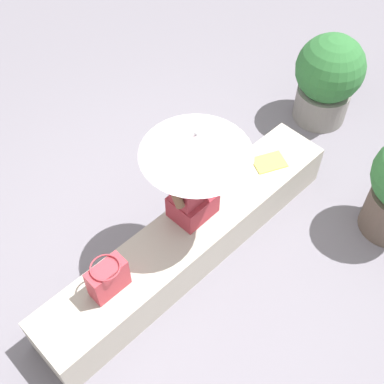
{
  "coord_description": "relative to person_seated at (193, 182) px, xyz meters",
  "views": [
    {
      "loc": [
        1.61,
        1.65,
        3.7
      ],
      "look_at": [
        -0.05,
        -0.04,
        0.76
      ],
      "focal_mm": 46.88,
      "sensor_mm": 36.0,
      "label": 1
    }
  ],
  "objects": [
    {
      "name": "ground_plane",
      "position": [
        0.1,
        0.08,
        -0.79
      ],
      "size": [
        14.0,
        14.0,
        0.0
      ],
      "primitive_type": "plane",
      "color": "slate"
    },
    {
      "name": "stone_bench",
      "position": [
        0.1,
        0.08,
        -0.59
      ],
      "size": [
        2.89,
        0.5,
        0.41
      ],
      "primitive_type": "cube",
      "color": "#A8A093",
      "rests_on": "ground"
    },
    {
      "name": "person_seated",
      "position": [
        0.0,
        0.0,
        0.0
      ],
      "size": [
        0.47,
        0.29,
        0.9
      ],
      "color": "#992D38",
      "rests_on": "stone_bench"
    },
    {
      "name": "parasol",
      "position": [
        0.04,
        0.07,
        0.49
      ],
      "size": [
        0.8,
        0.8,
        1.0
      ],
      "color": "#B7B7BC",
      "rests_on": "stone_bench"
    },
    {
      "name": "handbag_black",
      "position": [
        0.91,
        0.07,
        -0.24
      ],
      "size": [
        0.29,
        0.22,
        0.3
      ],
      "color": "#B2333D",
      "rests_on": "stone_bench"
    },
    {
      "name": "magazine",
      "position": [
        -0.87,
        0.08,
        -0.38
      ],
      "size": [
        0.34,
        0.3,
        0.01
      ],
      "primitive_type": "cube",
      "rotation": [
        0.0,
        0.0,
        -0.43
      ],
      "color": "#EAE04C",
      "rests_on": "stone_bench"
    },
    {
      "name": "planter_far",
      "position": [
        -2.09,
        -0.19,
        -0.28
      ],
      "size": [
        0.69,
        0.69,
        0.97
      ],
      "color": "gray",
      "rests_on": "ground"
    }
  ]
}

